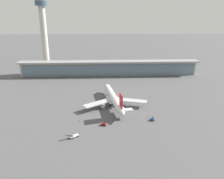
% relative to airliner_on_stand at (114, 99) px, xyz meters
% --- Properties ---
extents(ground_plane, '(1200.00, 1200.00, 0.00)m').
position_rel_airliner_on_stand_xyz_m(ground_plane, '(-0.68, -1.18, -4.85)').
color(ground_plane, '#515154').
extents(airliner_on_stand, '(43.92, 57.68, 15.39)m').
position_rel_airliner_on_stand_xyz_m(airliner_on_stand, '(0.00, 0.00, 0.00)').
color(airliner_on_stand, white).
rests_on(airliner_on_stand, ground).
extents(service_truck_near_nose_red, '(3.32, 2.77, 2.05)m').
position_rel_airliner_on_stand_xyz_m(service_truck_near_nose_red, '(-7.12, -29.17, -3.97)').
color(service_truck_near_nose_red, '#B21E1E').
rests_on(service_truck_near_nose_red, ground).
extents(service_truck_under_wing_blue, '(1.72, 2.87, 2.05)m').
position_rel_airliner_on_stand_xyz_m(service_truck_under_wing_blue, '(21.97, -24.15, -3.97)').
color(service_truck_under_wing_blue, '#234C9E').
rests_on(service_truck_under_wing_blue, ground).
extents(service_truck_mid_apron_white, '(6.38, 4.95, 2.70)m').
position_rel_airliner_on_stand_xyz_m(service_truck_mid_apron_white, '(-22.77, -41.43, -4.04)').
color(service_truck_mid_apron_white, silver).
rests_on(service_truck_mid_apron_white, ground).
extents(terminal_building, '(183.60, 12.80, 15.20)m').
position_rel_airliner_on_stand_xyz_m(terminal_building, '(-0.68, 80.69, 3.02)').
color(terminal_building, beige).
rests_on(terminal_building, ground).
extents(control_tower, '(12.00, 12.00, 80.82)m').
position_rel_airliner_on_stand_xyz_m(control_tower, '(-67.60, 94.00, 39.05)').
color(control_tower, beige).
rests_on(control_tower, ground).
extents(safety_cone_alpha, '(0.62, 0.62, 0.70)m').
position_rel_airliner_on_stand_xyz_m(safety_cone_alpha, '(-21.60, -22.67, -4.53)').
color(safety_cone_alpha, orange).
rests_on(safety_cone_alpha, ground).
extents(safety_cone_bravo, '(0.62, 0.62, 0.70)m').
position_rel_airliner_on_stand_xyz_m(safety_cone_bravo, '(19.14, -19.74, -4.53)').
color(safety_cone_bravo, orange).
rests_on(safety_cone_bravo, ground).
extents(safety_cone_charlie, '(0.62, 0.62, 0.70)m').
position_rel_airliner_on_stand_xyz_m(safety_cone_charlie, '(19.98, -20.94, -4.53)').
color(safety_cone_charlie, orange).
rests_on(safety_cone_charlie, ground).
extents(safety_cone_delta, '(0.62, 0.62, 0.70)m').
position_rel_airliner_on_stand_xyz_m(safety_cone_delta, '(12.54, -20.15, -4.53)').
color(safety_cone_delta, orange).
rests_on(safety_cone_delta, ground).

